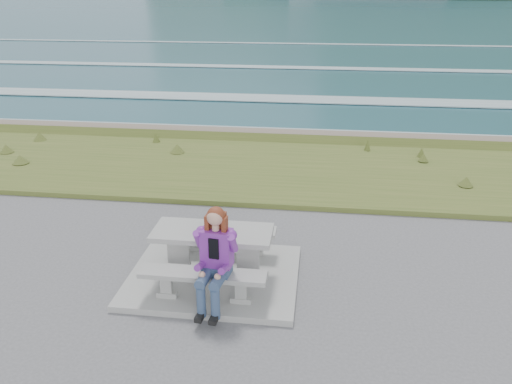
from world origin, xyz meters
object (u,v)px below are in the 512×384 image
bench_landward (203,278)px  seated_woman (214,273)px  bench_seaward (222,233)px  picnic_table (213,240)px

bench_landward → seated_woman: size_ratio=1.24×
bench_seaward → seated_woman: size_ratio=1.24×
bench_landward → bench_seaward: (0.00, 1.40, 0.00)m
bench_seaward → bench_landward: bearing=-90.0°
picnic_table → seated_woman: 0.86m
seated_woman → picnic_table: bearing=109.8°
picnic_table → bench_seaward: 0.74m
bench_landward → seated_woman: seated_woman is taller
bench_landward → picnic_table: bearing=90.0°
bench_landward → bench_seaward: 1.40m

